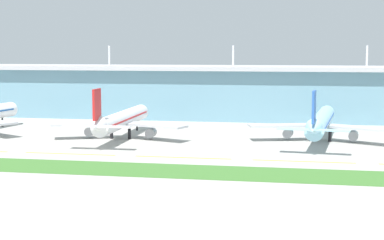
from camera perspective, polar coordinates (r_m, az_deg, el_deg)
The scene contains 8 objects.
ground_plane at distance 168.09m, azimuth -0.33°, elevation -3.95°, with size 600.00×600.00×0.00m, color #A8A59E.
terminal_building at distance 273.02m, azimuth 3.97°, elevation 2.61°, with size 288.00×34.00×32.53m.
airliner_near_middle at distance 213.79m, azimuth -6.58°, elevation 0.01°, with size 48.79×62.15×18.90m.
airliner_far_middle at distance 211.02m, azimuth 11.90°, elevation -0.17°, with size 48.58×67.91×18.90m.
taxiway_stripe_mid_west at distance 184.83m, azimuth -11.28°, elevation -3.11°, with size 28.00×0.70×0.04m, color yellow.
taxiway_stripe_centre at distance 175.15m, azimuth -0.88°, elevation -3.52°, with size 28.00×0.70×0.04m, color yellow.
taxiway_stripe_mid_east at distance 171.77m, azimuth 10.33°, elevation -3.82°, with size 28.00×0.70×0.04m, color yellow.
grass_verge at distance 155.73m, azimuth -1.23°, elevation -4.78°, with size 300.00×18.00×0.10m, color #3D702D.
Camera 1 is at (31.23, -162.29, 30.63)m, focal length 57.30 mm.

